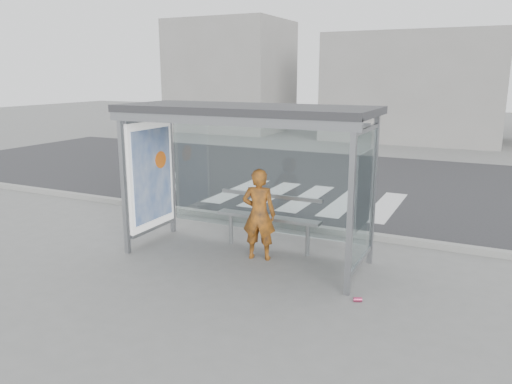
% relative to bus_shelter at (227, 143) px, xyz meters
% --- Properties ---
extents(ground, '(80.00, 80.00, 0.00)m').
position_rel_bus_shelter_xyz_m(ground, '(0.37, -0.06, -1.98)').
color(ground, slate).
rests_on(ground, ground).
extents(road, '(30.00, 10.00, 0.01)m').
position_rel_bus_shelter_xyz_m(road, '(0.37, 6.94, -1.98)').
color(road, '#28282B').
rests_on(road, ground).
extents(curb, '(30.00, 0.18, 0.12)m').
position_rel_bus_shelter_xyz_m(curb, '(0.37, 1.89, -1.92)').
color(curb, gray).
rests_on(curb, ground).
extents(crosswalk, '(4.55, 3.00, 0.00)m').
position_rel_bus_shelter_xyz_m(crosswalk, '(-0.13, 4.44, -1.98)').
color(crosswalk, silver).
rests_on(crosswalk, ground).
extents(bus_shelter, '(4.25, 1.65, 2.62)m').
position_rel_bus_shelter_xyz_m(bus_shelter, '(0.00, 0.00, 0.00)').
color(bus_shelter, gray).
rests_on(bus_shelter, ground).
extents(building_left, '(6.00, 5.00, 6.00)m').
position_rel_bus_shelter_xyz_m(building_left, '(-9.63, 17.94, 1.02)').
color(building_left, gray).
rests_on(building_left, ground).
extents(building_center, '(8.00, 5.00, 5.00)m').
position_rel_bus_shelter_xyz_m(building_center, '(0.37, 17.94, 0.52)').
color(building_center, gray).
rests_on(building_center, ground).
extents(person, '(0.64, 0.49, 1.58)m').
position_rel_bus_shelter_xyz_m(person, '(0.59, 0.01, -1.19)').
color(person, red).
rests_on(person, ground).
extents(bench, '(1.96, 0.24, 1.01)m').
position_rel_bus_shelter_xyz_m(bench, '(0.54, 0.52, -1.39)').
color(bench, gray).
rests_on(bench, ground).
extents(soda_can, '(0.13, 0.11, 0.06)m').
position_rel_bus_shelter_xyz_m(soda_can, '(2.57, -0.92, -1.95)').
color(soda_can, '#C53A67').
rests_on(soda_can, ground).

